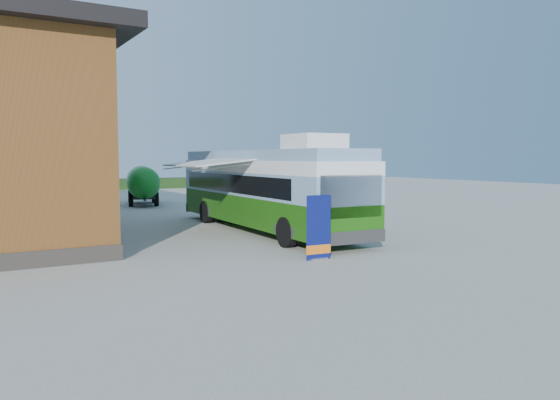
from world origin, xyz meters
TOP-DOWN VIEW (x-y plane):
  - ground at (0.00, 0.00)m, footprint 100.00×100.00m
  - hedge at (8.00, 38.00)m, footprint 40.00×3.00m
  - bus at (0.58, 3.60)m, footprint 3.39×13.13m
  - awning at (-1.54, 4.07)m, footprint 3.07×4.70m
  - banner at (-1.22, -3.05)m, footprint 0.87×0.21m
  - picnic_table at (1.70, 0.87)m, footprint 1.82×1.70m
  - person_a at (-5.70, 7.76)m, footprint 0.86×0.82m
  - person_b at (-5.70, 6.76)m, footprint 0.86×1.02m
  - slurry_tanker at (-0.06, 19.27)m, footprint 3.20×6.78m

SIDE VIEW (x-z plane):
  - ground at x=0.00m, z-range 0.00..0.00m
  - hedge at x=8.00m, z-range 0.00..1.00m
  - picnic_table at x=1.70m, z-range 0.22..1.09m
  - banner at x=-1.22m, z-range -0.18..1.82m
  - person_b at x=-5.70m, z-range 0.00..1.87m
  - person_a at x=-5.70m, z-range 0.00..1.97m
  - slurry_tanker at x=-0.06m, z-range 0.19..2.76m
  - bus at x=0.58m, z-range -0.09..3.91m
  - awning at x=-1.54m, z-range 2.64..3.18m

